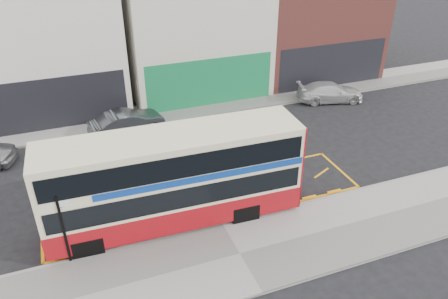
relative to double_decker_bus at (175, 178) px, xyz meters
name	(u,v)px	position (x,y,z in m)	size (l,w,h in m)	color
ground	(219,220)	(1.63, -0.60, -2.15)	(120.00, 120.00, 0.00)	black
pavement	(240,255)	(1.63, -2.90, -2.07)	(40.00, 4.00, 0.15)	gray
kerb	(222,224)	(1.63, -0.97, -2.07)	(40.00, 0.15, 0.15)	gray
far_pavement	(158,114)	(1.63, 10.40, -2.07)	(50.00, 3.00, 0.15)	gray
road_markings	(207,199)	(1.63, 1.00, -2.14)	(14.00, 3.40, 0.01)	#FFA70D
terrace_left	(46,22)	(-3.87, 14.39, 3.17)	(8.00, 8.01, 11.80)	silver
terrace_green_shop	(190,14)	(5.13, 14.39, 2.92)	(9.00, 8.01, 11.30)	silver
terrace_right	(308,10)	(14.13, 14.39, 2.42)	(9.00, 8.01, 10.30)	#9B463E
double_decker_bus	(175,178)	(0.00, 0.00, 0.00)	(10.32, 2.74, 4.09)	beige
bus_stop_post	(64,222)	(-4.31, -0.99, -0.23)	(0.73, 0.13, 2.94)	black
car_grey	(127,123)	(-0.56, 8.56, -1.45)	(1.48, 4.23, 1.39)	#464A4E
car_white	(330,92)	(12.82, 8.45, -1.52)	(1.76, 4.33, 1.26)	silver
street_tree_right	(285,34)	(10.87, 11.58, 1.72)	(2.63, 2.63, 5.68)	#331E16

